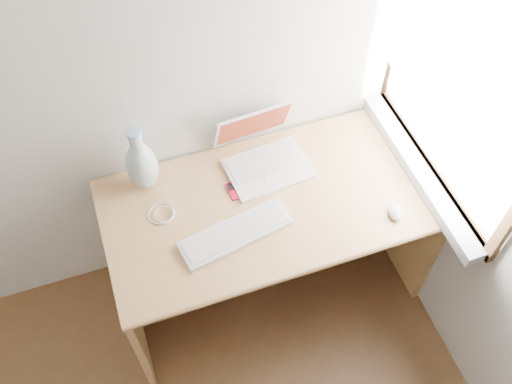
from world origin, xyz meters
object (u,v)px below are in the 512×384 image
object	(u,v)px
desk	(263,213)
external_keyboard	(236,233)
laptop	(265,154)
vase	(142,164)

from	to	relation	value
desk	external_keyboard	distance (m)	0.36
laptop	vase	world-z (taller)	vase
laptop	vase	bearing A→B (deg)	169.90
desk	laptop	xyz separation A→B (m)	(0.05, 0.12, 0.27)
laptop	vase	xyz separation A→B (m)	(-0.53, 0.05, 0.08)
desk	external_keyboard	xyz separation A→B (m)	(-0.19, -0.20, 0.23)
laptop	external_keyboard	world-z (taller)	laptop
desk	external_keyboard	world-z (taller)	external_keyboard
external_keyboard	desk	bearing A→B (deg)	35.73
external_keyboard	laptop	bearing A→B (deg)	42.93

